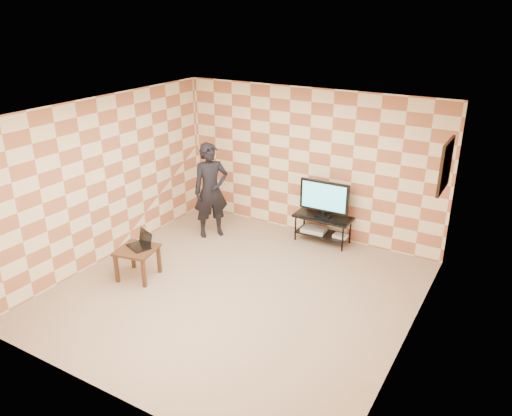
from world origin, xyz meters
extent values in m
plane|color=tan|center=(0.00, 0.00, 0.00)|extent=(5.00, 5.00, 0.00)
cube|color=#F5E9BC|center=(0.00, 2.50, 1.35)|extent=(5.00, 0.02, 2.70)
cube|color=#F5E9BC|center=(0.00, -2.50, 1.35)|extent=(5.00, 0.02, 2.70)
cube|color=#F5E9BC|center=(-2.50, 0.00, 1.35)|extent=(0.02, 5.00, 2.70)
cube|color=#F5E9BC|center=(2.50, 0.00, 1.35)|extent=(0.02, 5.00, 2.70)
cube|color=white|center=(0.00, 0.00, 2.70)|extent=(5.00, 5.00, 0.02)
cube|color=black|center=(2.47, 1.55, 1.95)|extent=(0.04, 0.72, 0.72)
cube|color=black|center=(2.47, 1.55, 1.95)|extent=(0.04, 0.03, 0.68)
cube|color=black|center=(2.47, 1.55, 1.95)|extent=(0.04, 0.68, 0.03)
cube|color=black|center=(0.44, 2.24, 0.48)|extent=(1.03, 0.46, 0.04)
cube|color=black|center=(0.44, 2.24, 0.16)|extent=(0.93, 0.41, 0.03)
cylinder|color=black|center=(-0.02, 2.06, 0.25)|extent=(0.03, 0.03, 0.50)
cylinder|color=black|center=(-0.02, 2.43, 0.25)|extent=(0.03, 0.03, 0.50)
cylinder|color=black|center=(0.89, 2.06, 0.25)|extent=(0.03, 0.03, 0.50)
cylinder|color=black|center=(0.89, 2.43, 0.25)|extent=(0.03, 0.03, 0.50)
cube|color=black|center=(0.44, 2.24, 0.51)|extent=(0.27, 0.18, 0.03)
cube|color=black|center=(0.44, 2.24, 0.57)|extent=(0.07, 0.05, 0.08)
cube|color=black|center=(0.44, 2.24, 0.88)|extent=(0.90, 0.08, 0.55)
cube|color=#43CDD6|center=(0.44, 2.21, 0.88)|extent=(0.81, 0.03, 0.48)
cube|color=#BCBCBF|center=(0.28, 2.22, 0.21)|extent=(0.45, 0.34, 0.07)
cube|color=silver|center=(0.79, 2.22, 0.20)|extent=(0.24, 0.18, 0.05)
cube|color=#342215|center=(-1.56, -0.40, 0.48)|extent=(0.67, 0.67, 0.04)
cube|color=#342215|center=(-1.74, -0.68, 0.23)|extent=(0.06, 0.06, 0.46)
cube|color=#342215|center=(-1.84, -0.22, 0.23)|extent=(0.06, 0.06, 0.46)
cube|color=#342215|center=(-1.28, -0.58, 0.23)|extent=(0.06, 0.06, 0.46)
cube|color=#342215|center=(-1.38, -0.12, 0.23)|extent=(0.06, 0.06, 0.46)
cube|color=black|center=(-1.57, -0.34, 0.51)|extent=(0.43, 0.37, 0.02)
cube|color=black|center=(-1.52, -0.22, 0.63)|extent=(0.36, 0.18, 0.23)
imported|color=black|center=(-1.46, 1.48, 0.88)|extent=(0.73, 0.76, 1.76)
camera|label=1|loc=(3.51, -5.43, 4.01)|focal=35.00mm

